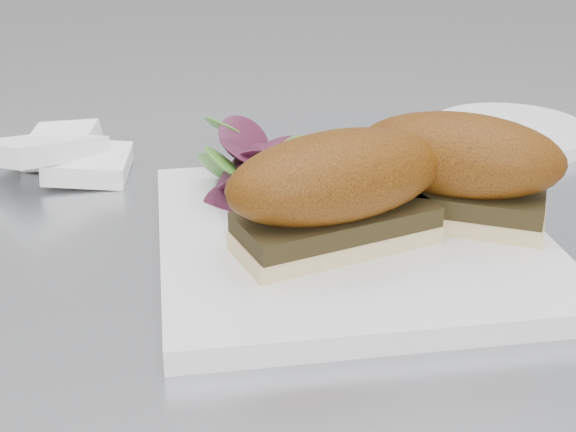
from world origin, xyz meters
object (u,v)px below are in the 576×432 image
at_px(sandwich_left, 337,189).
at_px(sandwich_right, 457,167).
at_px(plate, 350,238).
at_px(saucer, 511,132).

xyz_separation_m(sandwich_left, sandwich_right, (0.09, 0.01, 0.00)).
xyz_separation_m(plate, sandwich_left, (-0.02, -0.02, 0.05)).
xyz_separation_m(sandwich_left, saucer, (0.26, 0.19, -0.05)).
xyz_separation_m(sandwich_right, saucer, (0.17, 0.18, -0.05)).
distance_m(plate, saucer, 0.29).
bearing_deg(sandwich_right, plate, -153.84).
bearing_deg(sandwich_right, sandwich_left, -137.85).
bearing_deg(sandwich_left, sandwich_right, -1.61).
distance_m(sandwich_left, saucer, 0.33).
bearing_deg(plate, sandwich_left, -131.89).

